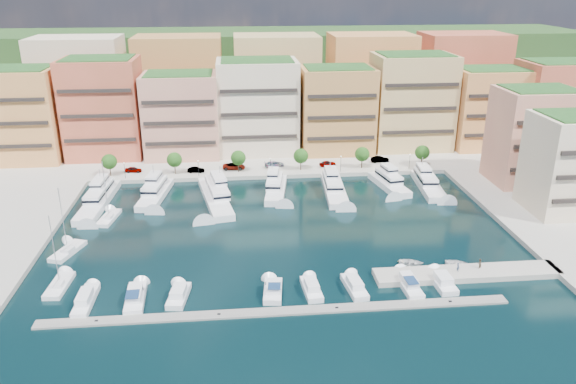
% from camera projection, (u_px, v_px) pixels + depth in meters
% --- Properties ---
extents(ground, '(400.00, 400.00, 0.00)m').
position_uv_depth(ground, '(281.00, 229.00, 113.53)').
color(ground, black).
rests_on(ground, ground).
extents(north_quay, '(220.00, 64.00, 2.00)m').
position_uv_depth(north_quay, '(264.00, 144.00, 171.09)').
color(north_quay, '#9E998E').
rests_on(north_quay, ground).
extents(hillside, '(240.00, 40.00, 58.00)m').
position_uv_depth(hillside, '(257.00, 109.00, 215.64)').
color(hillside, '#1C3E19').
rests_on(hillside, ground).
extents(south_pontoon, '(72.00, 2.20, 0.35)m').
position_uv_depth(south_pontoon, '(278.00, 313.00, 85.41)').
color(south_pontoon, gray).
rests_on(south_pontoon, ground).
extents(finger_pier, '(32.00, 5.00, 2.00)m').
position_uv_depth(finger_pier, '(467.00, 276.00, 95.84)').
color(finger_pier, '#9E998E').
rests_on(finger_pier, ground).
extents(apartment_0, '(22.00, 16.50, 24.80)m').
position_uv_depth(apartment_0, '(18.00, 115.00, 149.14)').
color(apartment_0, '#E19452').
rests_on(apartment_0, north_quay).
extents(apartment_1, '(20.00, 16.50, 26.80)m').
position_uv_depth(apartment_1, '(104.00, 108.00, 152.64)').
color(apartment_1, '#D86048').
rests_on(apartment_1, north_quay).
extents(apartment_2, '(20.00, 15.50, 22.80)m').
position_uv_depth(apartment_2, '(182.00, 115.00, 153.41)').
color(apartment_2, tan).
rests_on(apartment_2, north_quay).
extents(apartment_3, '(22.00, 16.50, 25.80)m').
position_uv_depth(apartment_3, '(258.00, 106.00, 156.63)').
color(apartment_3, beige).
rests_on(apartment_3, north_quay).
extents(apartment_4, '(20.00, 15.50, 23.80)m').
position_uv_depth(apartment_4, '(337.00, 110.00, 157.14)').
color(apartment_4, '#BB8146').
rests_on(apartment_4, north_quay).
extents(apartment_5, '(22.00, 16.50, 26.80)m').
position_uv_depth(apartment_5, '(411.00, 101.00, 160.45)').
color(apartment_5, tan).
rests_on(apartment_5, north_quay).
extents(apartment_6, '(20.00, 15.50, 22.80)m').
position_uv_depth(apartment_6, '(487.00, 108.00, 161.32)').
color(apartment_6, '#E19452').
rests_on(apartment_6, north_quay).
extents(apartment_7, '(22.00, 16.50, 24.80)m').
position_uv_depth(apartment_7, '(558.00, 105.00, 160.92)').
color(apartment_7, '#D86048').
rests_on(apartment_7, north_quay).
extents(apartment_east_a, '(18.00, 14.50, 22.80)m').
position_uv_depth(apartment_east_a, '(533.00, 136.00, 133.29)').
color(apartment_east_a, tan).
rests_on(apartment_east_a, east_quay).
extents(apartment_east_b, '(18.00, 14.50, 20.80)m').
position_uv_depth(apartment_east_b, '(576.00, 164.00, 116.94)').
color(apartment_east_b, beige).
rests_on(apartment_east_b, east_quay).
extents(backblock_0, '(26.00, 18.00, 30.00)m').
position_uv_depth(backblock_0, '(81.00, 87.00, 171.46)').
color(backblock_0, beige).
rests_on(backblock_0, north_quay).
extents(backblock_1, '(26.00, 18.00, 30.00)m').
position_uv_depth(backblock_1, '(180.00, 86.00, 174.18)').
color(backblock_1, '#BB8146').
rests_on(backblock_1, north_quay).
extents(backblock_2, '(26.00, 18.00, 30.00)m').
position_uv_depth(backblock_2, '(276.00, 84.00, 176.91)').
color(backblock_2, tan).
rests_on(backblock_2, north_quay).
extents(backblock_3, '(26.00, 18.00, 30.00)m').
position_uv_depth(backblock_3, '(370.00, 82.00, 179.64)').
color(backblock_3, '#E19452').
rests_on(backblock_3, north_quay).
extents(backblock_4, '(26.00, 18.00, 30.00)m').
position_uv_depth(backblock_4, '(460.00, 81.00, 182.36)').
color(backblock_4, '#D86048').
rests_on(backblock_4, north_quay).
extents(tree_0, '(3.80, 3.80, 5.65)m').
position_uv_depth(tree_0, '(109.00, 162.00, 139.29)').
color(tree_0, '#473323').
rests_on(tree_0, north_quay).
extents(tree_1, '(3.80, 3.80, 5.65)m').
position_uv_depth(tree_1, '(174.00, 160.00, 140.74)').
color(tree_1, '#473323').
rests_on(tree_1, north_quay).
extents(tree_2, '(3.80, 3.80, 5.65)m').
position_uv_depth(tree_2, '(238.00, 158.00, 142.19)').
color(tree_2, '#473323').
rests_on(tree_2, north_quay).
extents(tree_3, '(3.80, 3.80, 5.65)m').
position_uv_depth(tree_3, '(301.00, 156.00, 143.65)').
color(tree_3, '#473323').
rests_on(tree_3, north_quay).
extents(tree_4, '(3.80, 3.80, 5.65)m').
position_uv_depth(tree_4, '(362.00, 154.00, 145.10)').
color(tree_4, '#473323').
rests_on(tree_4, north_quay).
extents(tree_5, '(3.80, 3.80, 5.65)m').
position_uv_depth(tree_5, '(422.00, 152.00, 146.56)').
color(tree_5, '#473323').
rests_on(tree_5, north_quay).
extents(lamppost_0, '(0.30, 0.30, 4.20)m').
position_uv_depth(lamppost_0, '(124.00, 168.00, 137.84)').
color(lamppost_0, black).
rests_on(lamppost_0, north_quay).
extents(lamppost_1, '(0.30, 0.30, 4.20)m').
position_uv_depth(lamppost_1, '(198.00, 165.00, 139.48)').
color(lamppost_1, black).
rests_on(lamppost_1, north_quay).
extents(lamppost_2, '(0.30, 0.30, 4.20)m').
position_uv_depth(lamppost_2, '(270.00, 163.00, 141.12)').
color(lamppost_2, black).
rests_on(lamppost_2, north_quay).
extents(lamppost_3, '(0.30, 0.30, 4.20)m').
position_uv_depth(lamppost_3, '(341.00, 161.00, 142.75)').
color(lamppost_3, black).
rests_on(lamppost_3, north_quay).
extents(lamppost_4, '(0.30, 0.30, 4.20)m').
position_uv_depth(lamppost_4, '(410.00, 159.00, 144.39)').
color(lamppost_4, black).
rests_on(lamppost_4, north_quay).
extents(yacht_0, '(5.74, 24.47, 7.30)m').
position_uv_depth(yacht_0, '(99.00, 198.00, 126.10)').
color(yacht_0, white).
rests_on(yacht_0, ground).
extents(yacht_1, '(6.92, 18.78, 7.30)m').
position_uv_depth(yacht_1, '(155.00, 192.00, 129.72)').
color(yacht_1, white).
rests_on(yacht_1, ground).
extents(yacht_2, '(8.97, 25.29, 7.30)m').
position_uv_depth(yacht_2, '(215.00, 194.00, 128.21)').
color(yacht_2, white).
rests_on(yacht_2, ground).
extents(yacht_3, '(6.59, 17.92, 7.30)m').
position_uv_depth(yacht_3, '(276.00, 187.00, 132.63)').
color(yacht_3, white).
rests_on(yacht_3, ground).
extents(yacht_4, '(5.84, 20.98, 7.30)m').
position_uv_depth(yacht_4, '(334.00, 188.00, 132.48)').
color(yacht_4, white).
rests_on(yacht_4, ground).
extents(yacht_5, '(7.07, 16.30, 7.30)m').
position_uv_depth(yacht_5, '(389.00, 182.00, 135.85)').
color(yacht_5, white).
rests_on(yacht_5, ground).
extents(yacht_6, '(6.17, 19.38, 7.30)m').
position_uv_depth(yacht_6, '(427.00, 183.00, 135.30)').
color(yacht_6, white).
rests_on(yacht_6, ground).
extents(cruiser_0, '(2.54, 9.20, 2.55)m').
position_uv_depth(cruiser_0, '(86.00, 301.00, 87.52)').
color(cruiser_0, white).
rests_on(cruiser_0, ground).
extents(cruiser_1, '(3.33, 9.05, 2.66)m').
position_uv_depth(cruiser_1, '(135.00, 298.00, 88.19)').
color(cruiser_1, white).
rests_on(cruiser_1, ground).
extents(cruiser_2, '(3.64, 7.47, 2.55)m').
position_uv_depth(cruiser_2, '(179.00, 296.00, 88.85)').
color(cruiser_2, white).
rests_on(cruiser_2, ground).
extents(cruiser_4, '(3.61, 7.39, 2.66)m').
position_uv_depth(cruiser_4, '(273.00, 291.00, 90.19)').
color(cruiser_4, white).
rests_on(cruiser_4, ground).
extents(cruiser_5, '(3.03, 7.47, 2.55)m').
position_uv_depth(cruiser_5, '(312.00, 289.00, 90.78)').
color(cruiser_5, white).
rests_on(cruiser_5, ground).
extents(cruiser_6, '(3.36, 8.03, 2.55)m').
position_uv_depth(cruiser_6, '(354.00, 287.00, 91.41)').
color(cruiser_6, white).
rests_on(cruiser_6, ground).
extents(cruiser_7, '(2.96, 9.14, 2.66)m').
position_uv_depth(cruiser_7, '(408.00, 284.00, 92.19)').
color(cruiser_7, white).
rests_on(cruiser_7, ground).
extents(cruiser_8, '(3.07, 7.47, 2.55)m').
position_uv_depth(cruiser_8, '(442.00, 282.00, 92.76)').
color(cruiser_8, white).
rests_on(cruiser_8, ground).
extents(sailboat_0, '(3.32, 8.29, 13.20)m').
position_uv_depth(sailboat_0, '(59.00, 286.00, 92.05)').
color(sailboat_0, white).
rests_on(sailboat_0, ground).
extents(sailboat_1, '(5.42, 8.91, 13.20)m').
position_uv_depth(sailboat_1, '(68.00, 252.00, 103.53)').
color(sailboat_1, white).
rests_on(sailboat_1, ground).
extents(sailboat_2, '(4.04, 8.76, 13.20)m').
position_uv_depth(sailboat_2, '(109.00, 218.00, 117.71)').
color(sailboat_2, white).
rests_on(sailboat_2, ground).
extents(tender_0, '(4.90, 4.01, 0.89)m').
position_uv_depth(tender_0, '(411.00, 263.00, 99.36)').
color(tender_0, silver).
rests_on(tender_0, ground).
extents(tender_2, '(5.19, 4.43, 0.91)m').
position_uv_depth(tender_2, '(458.00, 264.00, 98.95)').
color(tender_2, silver).
rests_on(tender_2, ground).
extents(tender_1, '(1.53, 1.39, 0.70)m').
position_uv_depth(tender_1, '(401.00, 261.00, 100.14)').
color(tender_1, beige).
rests_on(tender_1, ground).
extents(car_0, '(4.26, 2.01, 1.41)m').
position_uv_depth(car_0, '(133.00, 170.00, 143.07)').
color(car_0, gray).
rests_on(car_0, north_quay).
extents(car_1, '(4.33, 1.72, 1.40)m').
position_uv_depth(car_1, '(196.00, 170.00, 142.87)').
color(car_1, gray).
rests_on(car_1, north_quay).
extents(car_2, '(5.95, 2.99, 1.61)m').
position_uv_depth(car_2, '(234.00, 166.00, 145.21)').
color(car_2, gray).
rests_on(car_2, north_quay).
extents(car_3, '(5.63, 3.62, 1.52)m').
position_uv_depth(car_3, '(274.00, 164.00, 147.04)').
color(car_3, gray).
rests_on(car_3, north_quay).
extents(car_4, '(4.69, 2.90, 1.49)m').
position_uv_depth(car_4, '(328.00, 163.00, 147.61)').
color(car_4, gray).
rests_on(car_4, north_quay).
extents(car_5, '(5.04, 2.09, 1.62)m').
position_uv_depth(car_5, '(380.00, 159.00, 150.59)').
color(car_5, gray).
rests_on(car_5, north_quay).
extents(person_0, '(0.49, 0.65, 1.60)m').
position_uv_depth(person_0, '(458.00, 267.00, 95.01)').
color(person_0, '#293952').
rests_on(person_0, finger_pier).
extents(person_1, '(1.04, 0.97, 1.71)m').
position_uv_depth(person_1, '(479.00, 263.00, 96.10)').
color(person_1, '#4C3D2D').
rests_on(person_1, finger_pier).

